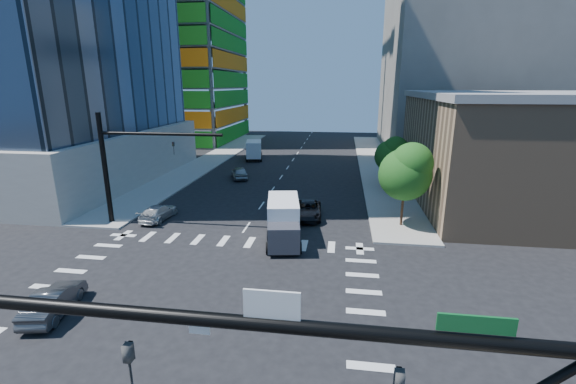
# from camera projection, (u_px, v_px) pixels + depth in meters

# --- Properties ---
(ground) EXTENTS (160.00, 160.00, 0.00)m
(ground) POSITION_uv_depth(u_px,v_px,m) (190.00, 309.00, 19.90)
(ground) COLOR black
(ground) RESTS_ON ground
(road_markings) EXTENTS (20.00, 20.00, 0.01)m
(road_markings) POSITION_uv_depth(u_px,v_px,m) (190.00, 309.00, 19.90)
(road_markings) COLOR silver
(road_markings) RESTS_ON ground
(sidewalk_ne) EXTENTS (5.00, 60.00, 0.15)m
(sidewalk_ne) POSITION_uv_depth(u_px,v_px,m) (376.00, 164.00, 56.36)
(sidewalk_ne) COLOR #9A9892
(sidewalk_ne) RESTS_ON ground
(sidewalk_nw) EXTENTS (5.00, 60.00, 0.15)m
(sidewalk_nw) POSITION_uv_depth(u_px,v_px,m) (212.00, 159.00, 59.73)
(sidewalk_nw) COLOR #9A9892
(sidewalk_nw) RESTS_ON ground
(construction_building) EXTENTS (25.16, 34.50, 70.60)m
(construction_building) POSITION_uv_depth(u_px,v_px,m) (169.00, 15.00, 76.10)
(construction_building) COLOR gray
(construction_building) RESTS_ON ground
(commercial_building) EXTENTS (20.50, 22.50, 10.60)m
(commercial_building) POSITION_uv_depth(u_px,v_px,m) (530.00, 150.00, 36.10)
(commercial_building) COLOR #937255
(commercial_building) RESTS_ON ground
(bg_building_ne) EXTENTS (24.00, 30.00, 28.00)m
(bg_building_ne) POSITION_uv_depth(u_px,v_px,m) (461.00, 68.00, 64.99)
(bg_building_ne) COLOR slate
(bg_building_ne) RESTS_ON ground
(signal_mast_nw) EXTENTS (10.20, 0.40, 9.00)m
(signal_mast_nw) POSITION_uv_depth(u_px,v_px,m) (121.00, 159.00, 30.75)
(signal_mast_nw) COLOR black
(signal_mast_nw) RESTS_ON sidewalk_nw
(tree_south) EXTENTS (4.16, 4.16, 6.82)m
(tree_south) POSITION_uv_depth(u_px,v_px,m) (407.00, 171.00, 30.21)
(tree_south) COLOR #382316
(tree_south) RESTS_ON sidewalk_ne
(tree_north) EXTENTS (3.54, 3.52, 5.78)m
(tree_north) POSITION_uv_depth(u_px,v_px,m) (392.00, 154.00, 41.80)
(tree_north) COLOR #382316
(tree_north) RESTS_ON sidewalk_ne
(car_nb_far) EXTENTS (2.63, 5.14, 1.39)m
(car_nb_far) POSITION_uv_depth(u_px,v_px,m) (308.00, 210.00, 33.54)
(car_nb_far) COLOR black
(car_nb_far) RESTS_ON ground
(car_sb_near) EXTENTS (2.07, 4.49, 1.27)m
(car_sb_near) POSITION_uv_depth(u_px,v_px,m) (159.00, 212.00, 33.11)
(car_sb_near) COLOR silver
(car_sb_near) RESTS_ON ground
(car_sb_mid) EXTENTS (3.27, 4.72, 1.49)m
(car_sb_mid) POSITION_uv_depth(u_px,v_px,m) (239.00, 173.00, 47.65)
(car_sb_mid) COLOR gray
(car_sb_mid) RESTS_ON ground
(car_sb_cross) EXTENTS (2.23, 4.41, 1.39)m
(car_sb_cross) POSITION_uv_depth(u_px,v_px,m) (54.00, 301.00, 19.39)
(car_sb_cross) COLOR #444549
(car_sb_cross) RESTS_ON ground
(box_truck_near) EXTENTS (3.34, 6.05, 3.00)m
(box_truck_near) POSITION_uv_depth(u_px,v_px,m) (283.00, 225.00, 28.18)
(box_truck_near) COLOR black
(box_truck_near) RESTS_ON ground
(box_truck_far) EXTENTS (3.46, 5.96, 2.94)m
(box_truck_far) POSITION_uv_depth(u_px,v_px,m) (254.00, 151.00, 60.16)
(box_truck_far) COLOR black
(box_truck_far) RESTS_ON ground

